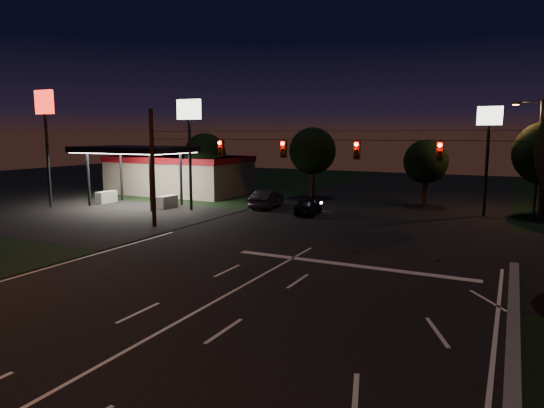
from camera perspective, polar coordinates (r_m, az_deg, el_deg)
The scene contains 15 objects.
ground at distance 15.87m, azimuth -15.40°, elevation -15.57°, with size 140.00×140.00×0.00m, color black.
cross_street_left at distance 40.56m, azimuth -21.40°, elevation -1.31°, with size 20.00×16.00×0.02m, color black.
stop_bar at distance 24.07m, azimuth 9.07°, elevation -7.09°, with size 12.00×0.50×0.01m, color silver.
utility_pole_left at distance 34.33m, azimuth -13.64°, elevation -2.62°, with size 0.28×0.28×8.00m, color black.
signal_span at distance 27.50m, azimuth 5.53°, elevation 6.48°, with size 24.00×0.40×1.56m.
gas_station at distance 52.06m, azimuth -11.13°, elevation 3.74°, with size 14.20×16.10×5.25m.
pole_sign_left_near at distance 40.49m, azimuth -9.71°, elevation 9.05°, with size 2.20×0.30×9.10m.
pole_sign_left_far at distance 45.96m, azimuth -25.12°, elevation 9.08°, with size 2.00×0.30×10.00m.
pole_sign_right at distance 40.73m, azimuth 24.13°, elevation 7.40°, with size 1.80×0.30×8.40m.
street_light_right_far at distance 42.72m, azimuth 28.53°, elevation 5.79°, with size 2.20×0.35×9.00m.
tree_far_a at distance 49.45m, azimuth -7.80°, elevation 5.77°, with size 4.20×4.20×6.42m.
tree_far_b at distance 48.27m, azimuth 4.86°, elevation 6.18°, with size 4.60×4.60×6.98m.
tree_far_c at distance 44.39m, azimuth 17.69°, elevation 4.72°, with size 3.80×3.80×5.86m.
car_oncoming_a at distance 38.46m, azimuth 4.28°, elevation -0.23°, with size 1.60×3.97×1.35m, color black.
car_oncoming_b at distance 41.70m, azimuth -0.62°, elevation 0.58°, with size 1.62×4.65×1.53m, color black.
Camera 1 is at (9.88, -10.69, 6.33)m, focal length 32.00 mm.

